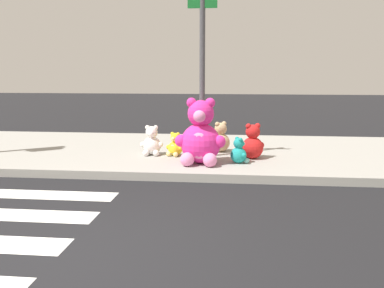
{
  "coord_description": "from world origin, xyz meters",
  "views": [
    {
      "loc": [
        1.67,
        -3.78,
        1.85
      ],
      "look_at": [
        0.89,
        3.6,
        0.55
      ],
      "focal_mm": 39.21,
      "sensor_mm": 36.0,
      "label": 1
    }
  ],
  "objects_px": {
    "plush_brown": "(195,142)",
    "plush_red": "(252,144)",
    "sign_pole": "(202,71)",
    "plush_white": "(152,143)",
    "plush_teal": "(239,153)",
    "plush_tan": "(220,140)",
    "plush_pink_large": "(200,138)",
    "plush_yellow": "(175,146)"
  },
  "relations": [
    {
      "from": "plush_pink_large",
      "to": "plush_teal",
      "type": "bearing_deg",
      "value": 8.48
    },
    {
      "from": "plush_teal",
      "to": "plush_yellow",
      "type": "distance_m",
      "value": 1.4
    },
    {
      "from": "sign_pole",
      "to": "plush_pink_large",
      "type": "height_order",
      "value": "sign_pole"
    },
    {
      "from": "plush_brown",
      "to": "plush_tan",
      "type": "bearing_deg",
      "value": 1.8
    },
    {
      "from": "sign_pole",
      "to": "plush_yellow",
      "type": "relative_size",
      "value": 6.64
    },
    {
      "from": "plush_brown",
      "to": "plush_tan",
      "type": "relative_size",
      "value": 0.76
    },
    {
      "from": "plush_tan",
      "to": "plush_red",
      "type": "bearing_deg",
      "value": -44.04
    },
    {
      "from": "plush_red",
      "to": "plush_teal",
      "type": "height_order",
      "value": "plush_red"
    },
    {
      "from": "sign_pole",
      "to": "plush_red",
      "type": "height_order",
      "value": "sign_pole"
    },
    {
      "from": "plush_brown",
      "to": "plush_yellow",
      "type": "distance_m",
      "value": 0.64
    },
    {
      "from": "plush_teal",
      "to": "plush_yellow",
      "type": "bearing_deg",
      "value": 157.17
    },
    {
      "from": "plush_yellow",
      "to": "sign_pole",
      "type": "bearing_deg",
      "value": -6.64
    },
    {
      "from": "plush_pink_large",
      "to": "plush_tan",
      "type": "xyz_separation_m",
      "value": [
        0.32,
        1.2,
        -0.23
      ]
    },
    {
      "from": "sign_pole",
      "to": "plush_yellow",
      "type": "bearing_deg",
      "value": 173.36
    },
    {
      "from": "plush_white",
      "to": "plush_red",
      "type": "bearing_deg",
      "value": -3.63
    },
    {
      "from": "plush_red",
      "to": "plush_white",
      "type": "bearing_deg",
      "value": 176.37
    },
    {
      "from": "plush_brown",
      "to": "plush_red",
      "type": "height_order",
      "value": "plush_red"
    },
    {
      "from": "plush_red",
      "to": "plush_white",
      "type": "xyz_separation_m",
      "value": [
        -2.03,
        0.13,
        -0.03
      ]
    },
    {
      "from": "sign_pole",
      "to": "plush_teal",
      "type": "bearing_deg",
      "value": -33.01
    },
    {
      "from": "plush_yellow",
      "to": "plush_tan",
      "type": "bearing_deg",
      "value": 31.77
    },
    {
      "from": "plush_pink_large",
      "to": "plush_red",
      "type": "xyz_separation_m",
      "value": [
        0.97,
        0.57,
        -0.21
      ]
    },
    {
      "from": "plush_pink_large",
      "to": "plush_red",
      "type": "height_order",
      "value": "plush_pink_large"
    },
    {
      "from": "plush_red",
      "to": "plush_white",
      "type": "distance_m",
      "value": 2.03
    },
    {
      "from": "plush_white",
      "to": "plush_yellow",
      "type": "xyz_separation_m",
      "value": [
        0.49,
        -0.05,
        -0.05
      ]
    },
    {
      "from": "plush_pink_large",
      "to": "plush_brown",
      "type": "height_order",
      "value": "plush_pink_large"
    },
    {
      "from": "plush_brown",
      "to": "plush_tan",
      "type": "distance_m",
      "value": 0.53
    },
    {
      "from": "plush_pink_large",
      "to": "plush_white",
      "type": "distance_m",
      "value": 1.29
    },
    {
      "from": "sign_pole",
      "to": "plush_tan",
      "type": "xyz_separation_m",
      "value": [
        0.33,
        0.61,
        -1.44
      ]
    },
    {
      "from": "sign_pole",
      "to": "plush_brown",
      "type": "height_order",
      "value": "sign_pole"
    },
    {
      "from": "plush_tan",
      "to": "plush_white",
      "type": "height_order",
      "value": "plush_tan"
    },
    {
      "from": "sign_pole",
      "to": "plush_yellow",
      "type": "distance_m",
      "value": 1.6
    },
    {
      "from": "plush_red",
      "to": "sign_pole",
      "type": "bearing_deg",
      "value": 178.93
    },
    {
      "from": "sign_pole",
      "to": "plush_pink_large",
      "type": "distance_m",
      "value": 1.35
    },
    {
      "from": "plush_brown",
      "to": "plush_yellow",
      "type": "relative_size",
      "value": 1.02
    },
    {
      "from": "plush_teal",
      "to": "plush_tan",
      "type": "bearing_deg",
      "value": 110.2
    },
    {
      "from": "plush_white",
      "to": "plush_teal",
      "type": "height_order",
      "value": "plush_white"
    },
    {
      "from": "sign_pole",
      "to": "plush_yellow",
      "type": "xyz_separation_m",
      "value": [
        -0.55,
        0.06,
        -1.51
      ]
    },
    {
      "from": "plush_tan",
      "to": "plush_teal",
      "type": "bearing_deg",
      "value": -69.8
    },
    {
      "from": "plush_pink_large",
      "to": "plush_tan",
      "type": "height_order",
      "value": "plush_pink_large"
    },
    {
      "from": "plush_tan",
      "to": "plush_white",
      "type": "xyz_separation_m",
      "value": [
        -1.37,
        -0.5,
        -0.01
      ]
    },
    {
      "from": "sign_pole",
      "to": "plush_pink_large",
      "type": "bearing_deg",
      "value": -88.08
    },
    {
      "from": "plush_brown",
      "to": "plush_red",
      "type": "xyz_separation_m",
      "value": [
        1.18,
        -0.62,
        0.08
      ]
    }
  ]
}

